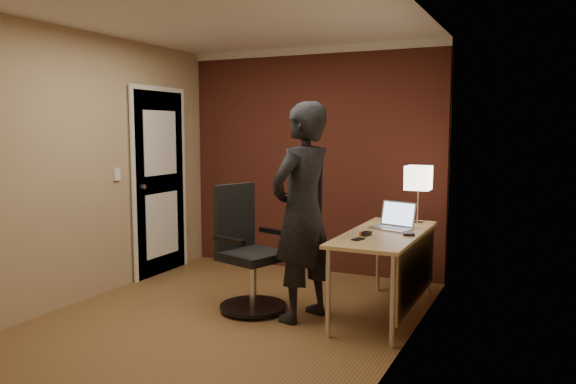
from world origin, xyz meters
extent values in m
plane|color=brown|center=(0.00, 0.00, 0.00)|extent=(4.00, 4.00, 0.00)
plane|color=white|center=(0.00, 0.00, 2.50)|extent=(4.00, 4.00, 0.00)
plane|color=tan|center=(0.00, 2.00, 1.25)|extent=(3.00, 0.00, 3.00)
plane|color=tan|center=(0.00, -2.00, 1.25)|extent=(3.00, 0.00, 3.00)
plane|color=tan|center=(-1.50, 0.00, 1.25)|extent=(0.00, 4.00, 4.00)
plane|color=tan|center=(1.50, 0.00, 1.25)|extent=(0.00, 4.00, 4.00)
cube|color=brown|center=(0.00, 1.97, 1.25)|extent=(2.98, 0.06, 2.50)
cube|color=silver|center=(0.00, 1.96, 2.46)|extent=(3.00, 0.08, 0.08)
cube|color=silver|center=(-1.46, 0.00, 2.46)|extent=(0.08, 4.00, 0.08)
cube|color=silver|center=(1.46, 0.00, 2.46)|extent=(0.08, 4.00, 0.08)
cube|color=silver|center=(-1.48, 1.10, 1.00)|extent=(0.05, 0.82, 2.02)
cube|color=silver|center=(-1.46, 1.10, 1.00)|extent=(0.02, 0.92, 2.12)
cylinder|color=silver|center=(-1.43, 0.77, 1.00)|extent=(0.05, 0.05, 0.05)
cube|color=silver|center=(-1.49, 0.45, 1.15)|extent=(0.02, 0.08, 0.12)
cube|color=#D7B57C|center=(1.18, 0.72, 0.71)|extent=(0.60, 1.50, 0.03)
cube|color=#D7B57C|center=(1.46, 0.72, 0.43)|extent=(0.02, 1.38, 0.54)
cylinder|color=silver|center=(0.93, 0.03, 0.35)|extent=(0.04, 0.04, 0.70)
cylinder|color=silver|center=(0.93, 1.41, 0.35)|extent=(0.04, 0.04, 0.70)
cylinder|color=silver|center=(1.43, 0.03, 0.35)|extent=(0.04, 0.04, 0.70)
cylinder|color=silver|center=(1.43, 1.41, 0.35)|extent=(0.04, 0.04, 0.70)
cube|color=silver|center=(1.34, 1.27, 0.74)|extent=(0.11, 0.11, 0.01)
cylinder|color=silver|center=(1.34, 1.27, 0.90)|extent=(0.01, 0.01, 0.30)
cube|color=white|center=(1.34, 1.27, 1.16)|extent=(0.22, 0.22, 0.22)
cube|color=silver|center=(1.19, 0.87, 0.74)|extent=(0.38, 0.32, 0.01)
cube|color=silver|center=(1.23, 0.98, 0.85)|extent=(0.33, 0.15, 0.22)
cube|color=#B2CCF2|center=(1.23, 0.97, 0.85)|extent=(0.30, 0.13, 0.19)
cube|color=gray|center=(1.19, 0.86, 0.75)|extent=(0.31, 0.21, 0.00)
cube|color=black|center=(1.08, 0.49, 0.75)|extent=(0.08, 0.11, 0.03)
cube|color=black|center=(1.08, 0.30, 0.73)|extent=(0.09, 0.13, 0.01)
cube|color=black|center=(1.40, 0.65, 0.74)|extent=(0.12, 0.13, 0.02)
cylinder|color=black|center=(0.11, 0.35, 0.04)|extent=(0.59, 0.59, 0.03)
cylinder|color=silver|center=(0.11, 0.35, 0.26)|extent=(0.06, 0.06, 0.44)
cube|color=black|center=(0.11, 0.35, 0.50)|extent=(0.61, 0.61, 0.07)
cube|color=black|center=(-0.12, 0.42, 0.82)|extent=(0.19, 0.44, 0.58)
cube|color=black|center=(0.19, 0.61, 0.68)|extent=(0.36, 0.16, 0.04)
cube|color=black|center=(0.02, 0.09, 0.68)|extent=(0.36, 0.16, 0.04)
imported|color=black|center=(0.58, 0.35, 0.91)|extent=(0.62, 0.77, 1.82)
camera|label=1|loc=(2.41, -3.88, 1.59)|focal=35.00mm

